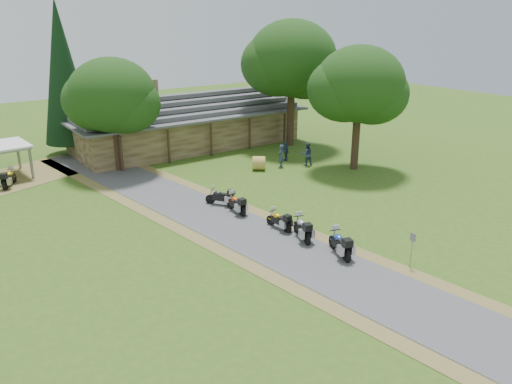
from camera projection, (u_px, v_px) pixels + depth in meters
ground at (304, 259)px, 25.01m from camera, size 120.00×120.00×0.00m
driveway at (251, 234)px, 27.83m from camera, size 51.95×51.95×0.00m
lodge at (186, 120)px, 45.96m from camera, size 21.40×9.40×4.90m
motorcycle_row_a at (340, 242)px, 25.17m from camera, size 1.27×2.14×1.39m
motorcycle_row_b at (302, 227)px, 27.02m from camera, size 1.26×2.10×1.36m
motorcycle_row_c at (279, 219)px, 28.29m from camera, size 0.73×1.80×1.20m
motorcycle_row_d at (236, 203)px, 30.65m from camera, size 0.73×1.93×1.29m
motorcycle_row_e at (220, 196)px, 31.84m from camera, size 1.57×1.82×1.25m
motorcycle_carport_a at (9, 177)px, 35.35m from camera, size 1.56×2.04×1.36m
person_a at (281, 154)px, 39.82m from camera, size 0.75×0.72×2.15m
person_b at (307, 152)px, 40.21m from camera, size 0.77×0.68×2.23m
person_c at (286, 149)px, 41.57m from camera, size 0.52×0.64×1.96m
hay_bale at (259, 163)px, 39.23m from camera, size 1.45×1.47×1.08m
sign_post at (411, 250)px, 23.89m from camera, size 0.32×0.05×1.80m
oak_lodge_left at (113, 110)px, 37.79m from camera, size 6.59×6.59×9.48m
oak_lodge_right at (292, 76)px, 44.77m from camera, size 7.97×7.97×12.78m
oak_driveway at (358, 101)px, 37.94m from camera, size 6.80×6.80×10.72m
cedar_near at (64, 79)px, 41.77m from camera, size 4.20×4.20×12.97m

